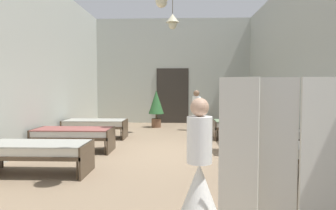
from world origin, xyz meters
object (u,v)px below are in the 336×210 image
Objects in this scene: bed_right_row_1 at (262,135)px; nurse_near_aisle at (196,116)px; bed_left_row_2 at (95,124)px; potted_plant at (156,105)px; patient_seated_primary at (249,118)px; nurse_mid_aisle at (199,177)px; bed_left_row_1 at (74,134)px; bed_left_row_0 at (37,150)px; bed_right_row_2 at (245,125)px; privacy_screen at (278,158)px; bed_right_row_0 at (292,152)px.

nurse_near_aisle is (-1.38, 3.65, 0.09)m from bed_right_row_1.
potted_plant is at bearing 56.49° from bed_left_row_2.
nurse_near_aisle is 1.86× the size of patient_seated_primary.
nurse_near_aisle is at bearing -64.33° from nurse_mid_aisle.
nurse_mid_aisle is 1.86× the size of patient_seated_primary.
nurse_near_aisle is (3.22, 3.65, 0.09)m from bed_left_row_1.
bed_right_row_1 is 1.28× the size of nurse_mid_aisle.
nurse_near_aisle is at bearing -27.82° from potted_plant.
potted_plant is at bearing 75.09° from bed_left_row_0.
bed_left_row_0 is 1.00× the size of bed_right_row_2.
patient_seated_primary is (-0.35, -0.09, 0.43)m from bed_right_row_1.
potted_plant is (-1.15, 8.17, 0.36)m from nurse_mid_aisle.
bed_left_row_0 is at bearing 159.88° from privacy_screen.
nurse_near_aisle is (-1.38, 5.55, 0.09)m from bed_right_row_0.
bed_right_row_0 is at bearing 76.82° from privacy_screen.
bed_right_row_0 is at bearing -39.57° from bed_left_row_2.
bed_right_row_2 is (4.60, 3.80, 0.00)m from bed_left_row_0.
bed_right_row_0 and bed_right_row_2 have the same top height.
nurse_near_aisle reaches higher than bed_left_row_1.
bed_left_row_0 is 2.38× the size of patient_seated_primary.
privacy_screen reaches higher than patient_seated_primary.
bed_right_row_0 is at bearing -22.45° from bed_left_row_1.
nurse_mid_aisle is 3.90m from patient_seated_primary.
bed_left_row_0 is 1.28× the size of nurse_near_aisle.
patient_seated_primary is at bearing 100.93° from bed_right_row_0.
bed_right_row_0 is at bearing 0.00° from bed_left_row_0.
bed_left_row_2 is 4.60m from bed_right_row_2.
patient_seated_primary is (4.25, -1.99, 0.43)m from bed_left_row_2.
nurse_mid_aisle is (2.85, -3.71, 0.09)m from bed_left_row_1.
bed_right_row_1 is 4.97m from bed_left_row_2.
privacy_screen is (0.80, -0.35, 0.32)m from nurse_mid_aisle.
potted_plant is (-2.91, 4.46, 0.45)m from bed_right_row_1.
patient_seated_primary is (4.25, 1.81, 0.43)m from bed_left_row_0.
bed_right_row_0 is 5.72m from nurse_near_aisle.
bed_left_row_1 is 1.12× the size of privacy_screen.
bed_left_row_1 is at bearing -105.12° from nurse_near_aisle.
potted_plant is (-1.53, 0.81, 0.36)m from nurse_near_aisle.
bed_right_row_2 is 3.90m from potted_plant.
bed_right_row_2 is 1.12× the size of privacy_screen.
bed_left_row_0 is 1.00× the size of bed_left_row_1.
potted_plant is at bearing 113.47° from privacy_screen.
bed_left_row_0 is 1.00× the size of bed_left_row_2.
bed_right_row_1 is 1.31× the size of potted_plant.
nurse_near_aisle and nurse_mid_aisle have the same top height.
nurse_near_aisle reaches higher than patient_seated_primary.
nurse_mid_aisle reaches higher than bed_right_row_0.
bed_left_row_0 is 5.96m from bed_right_row_2.
bed_left_row_2 is 1.12× the size of privacy_screen.
bed_right_row_2 is (0.00, 3.80, 0.00)m from bed_right_row_0.
bed_right_row_1 is 5.34m from potted_plant.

